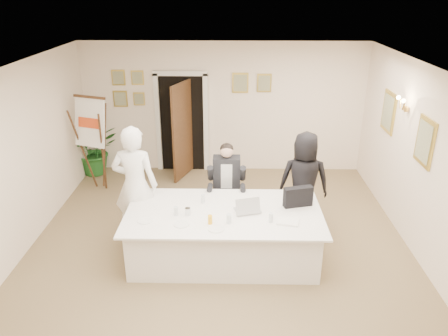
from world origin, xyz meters
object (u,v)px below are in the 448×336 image
Objects in this scene: seated_man at (227,184)px; oj_glass at (210,220)px; standing_woman at (304,181)px; standing_man at (135,185)px; steel_jug at (188,211)px; paper_stack at (288,222)px; conference_table at (224,234)px; flip_chart at (96,148)px; laptop_bag at (298,197)px; laptop at (248,202)px; potted_palm at (94,150)px.

seated_man is 11.17× the size of oj_glass.
oj_glass is at bearing 46.16° from standing_woman.
standing_man is 1.46m from oj_glass.
standing_woman is 1.98m from oj_glass.
oj_glass is 1.18× the size of steel_jug.
paper_stack is at bearing 164.78° from standing_man.
standing_man is at bearing 146.39° from steel_jug.
steel_jug reaches higher than conference_table.
flip_chart is (-2.58, 1.28, 0.15)m from seated_man.
laptop_bag is at bearing -30.49° from flip_chart.
seated_man is 3.33× the size of laptop_bag.
conference_table is 0.60m from oj_glass.
standing_man is 6.48× the size of paper_stack.
seated_man reaches higher than steel_jug.
seated_man is 1.29m from standing_woman.
laptop is 0.77m from laptop_bag.
conference_table is 26.11× the size of steel_jug.
standing_man reaches higher than conference_table.
standing_man is 5.15× the size of laptop.
seated_man reaches higher than conference_table.
flip_chart is 6.35× the size of paper_stack.
potted_palm is 4.45m from oj_glass.
laptop_bag is (1.10, 0.20, 0.53)m from conference_table.
flip_chart is 5.05× the size of laptop.
flip_chart is 2.23m from standing_man.
potted_palm is at bearing -57.61° from standing_man.
laptop is at bearing 6.03° from conference_table.
paper_stack is at bearing -48.25° from laptop.
potted_palm is (-4.18, 2.22, -0.31)m from standing_woman.
standing_woman is at bearing -166.42° from standing_man.
seated_man reaches higher than laptop_bag.
potted_palm is at bearing 128.48° from laptop_bag.
flip_chart reaches higher than standing_woman.
flip_chart reaches higher than seated_man.
laptop_bag is at bearing -3.81° from laptop.
potted_palm is (-2.90, 2.09, -0.19)m from seated_man.
standing_woman is (1.28, -0.13, 0.12)m from seated_man.
standing_man is at bearing -61.12° from potted_palm.
oj_glass is (-1.08, -0.05, 0.05)m from paper_stack.
conference_table is 6.59× the size of laptop_bag.
paper_stack is (2.29, -0.78, -0.18)m from standing_man.
laptop_bag is (1.08, -0.87, 0.20)m from seated_man.
standing_woman is at bearing 30.06° from steel_jug.
standing_man is 1.81× the size of potted_palm.
potted_palm reaches higher than paper_stack.
paper_stack is at bearing -52.32° from seated_man.
oj_glass is (2.37, -2.72, -0.03)m from flip_chart.
laptop_bag is at bearing 177.45° from standing_man.
laptop_bag is (-0.20, -0.74, 0.09)m from standing_woman.
flip_chart is 0.98× the size of standing_man.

